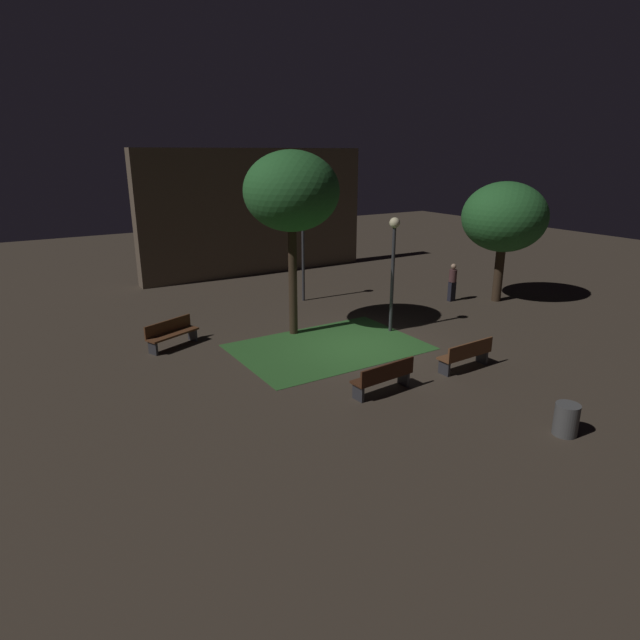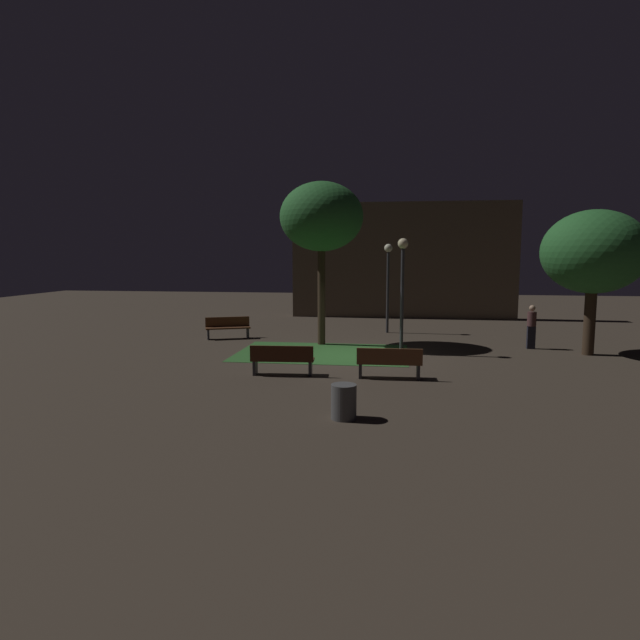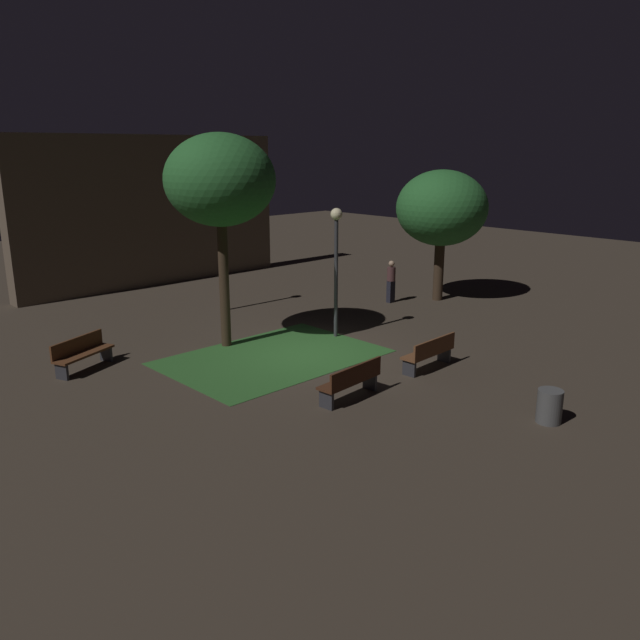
# 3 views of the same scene
# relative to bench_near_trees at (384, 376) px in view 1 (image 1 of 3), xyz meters

# --- Properties ---
(ground_plane) EXTENTS (60.00, 60.00, 0.00)m
(ground_plane) POSITION_rel_bench_near_trees_xyz_m (1.51, 3.13, -0.48)
(ground_plane) COLOR #3D3328
(grass_lawn) EXTENTS (5.94, 4.11, 0.01)m
(grass_lawn) POSITION_rel_bench_near_trees_xyz_m (0.64, 3.67, -0.48)
(grass_lawn) COLOR #2D6028
(grass_lawn) RESTS_ON ground
(bench_near_trees) EXTENTS (1.83, 0.61, 0.88)m
(bench_near_trees) POSITION_rel_bench_near_trees_xyz_m (0.00, 0.00, 0.00)
(bench_near_trees) COLOR #422314
(bench_near_trees) RESTS_ON ground
(bench_front_left) EXTENTS (1.81, 0.54, 0.88)m
(bench_front_left) POSITION_rel_bench_near_trees_xyz_m (3.03, -0.00, 0.00)
(bench_front_left) COLOR brown
(bench_front_left) RESTS_ON ground
(bench_lawn_edge) EXTENTS (1.85, 1.12, 0.88)m
(bench_lawn_edge) POSITION_rel_bench_near_trees_xyz_m (-3.66, 6.39, 0.00)
(bench_lawn_edge) COLOR #512D19
(bench_lawn_edge) RESTS_ON ground
(tree_tall_center) EXTENTS (3.13, 3.13, 6.15)m
(tree_tall_center) POSITION_rel_bench_near_trees_xyz_m (0.36, 5.49, 4.33)
(tree_tall_center) COLOR #38281C
(tree_tall_center) RESTS_ON ground
(tree_back_right) EXTENTS (3.42, 3.42, 4.94)m
(tree_back_right) POSITION_rel_bench_near_trees_xyz_m (9.77, 4.65, 3.02)
(tree_back_right) COLOR #38281C
(tree_back_right) RESTS_ON ground
(lamp_post_plaza_west) EXTENTS (0.36, 0.36, 3.99)m
(lamp_post_plaza_west) POSITION_rel_bench_near_trees_xyz_m (3.39, 3.89, 2.28)
(lamp_post_plaza_west) COLOR #333338
(lamp_post_plaza_west) RESTS_ON ground
(lamp_post_near_wall) EXTENTS (0.36, 0.36, 3.90)m
(lamp_post_near_wall) POSITION_rel_bench_near_trees_xyz_m (2.81, 9.01, 2.22)
(lamp_post_near_wall) COLOR #333338
(lamp_post_near_wall) RESTS_ON ground
(trash_bin) EXTENTS (0.54, 0.54, 0.74)m
(trash_bin) POSITION_rel_bench_near_trees_xyz_m (2.14, -3.83, -0.11)
(trash_bin) COLOR #4C4C4C
(trash_bin) RESTS_ON ground
(pedestrian) EXTENTS (0.32, 0.32, 1.61)m
(pedestrian) POSITION_rel_bench_near_trees_xyz_m (8.10, 5.62, 0.37)
(pedestrian) COLOR black
(pedestrian) RESTS_ON ground
(building_wall_backdrop) EXTENTS (12.06, 0.80, 6.24)m
(building_wall_backdrop) POSITION_rel_bench_near_trees_xyz_m (3.50, 14.96, 2.64)
(building_wall_backdrop) COLOR brown
(building_wall_backdrop) RESTS_ON ground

